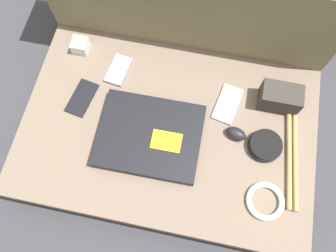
{
  "coord_description": "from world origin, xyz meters",
  "views": [
    {
      "loc": [
        0.07,
        -0.34,
        1.08
      ],
      "look_at": [
        0.0,
        0.0,
        0.14
      ],
      "focal_mm": 35.0,
      "sensor_mm": 36.0,
      "label": 1
    }
  ],
  "objects_px": {
    "laptop": "(150,136)",
    "speaker_puck": "(265,146)",
    "charger_brick": "(80,46)",
    "phone_black": "(227,104)",
    "camera_pouch": "(280,97)",
    "phone_small": "(118,70)",
    "phone_silver": "(82,98)",
    "computer_mouse": "(236,134)"
  },
  "relations": [
    {
      "from": "laptop",
      "to": "speaker_puck",
      "type": "bearing_deg",
      "value": 5.55
    },
    {
      "from": "laptop",
      "to": "speaker_puck",
      "type": "distance_m",
      "value": 0.35
    },
    {
      "from": "charger_brick",
      "to": "phone_black",
      "type": "bearing_deg",
      "value": -11.51
    },
    {
      "from": "speaker_puck",
      "to": "camera_pouch",
      "type": "xyz_separation_m",
      "value": [
        0.02,
        0.16,
        0.02
      ]
    },
    {
      "from": "speaker_puck",
      "to": "phone_small",
      "type": "height_order",
      "value": "speaker_puck"
    },
    {
      "from": "camera_pouch",
      "to": "phone_black",
      "type": "bearing_deg",
      "value": -165.63
    },
    {
      "from": "phone_small",
      "to": "laptop",
      "type": "bearing_deg",
      "value": -45.52
    },
    {
      "from": "phone_silver",
      "to": "camera_pouch",
      "type": "distance_m",
      "value": 0.63
    },
    {
      "from": "laptop",
      "to": "computer_mouse",
      "type": "height_order",
      "value": "laptop"
    },
    {
      "from": "laptop",
      "to": "phone_small",
      "type": "xyz_separation_m",
      "value": [
        -0.15,
        0.21,
        -0.01
      ]
    },
    {
      "from": "phone_small",
      "to": "phone_black",
      "type": "bearing_deg",
      "value": 0.32
    },
    {
      "from": "phone_silver",
      "to": "phone_black",
      "type": "relative_size",
      "value": 0.95
    },
    {
      "from": "computer_mouse",
      "to": "phone_small",
      "type": "bearing_deg",
      "value": 176.61
    },
    {
      "from": "phone_black",
      "to": "phone_silver",
      "type": "bearing_deg",
      "value": -159.96
    },
    {
      "from": "speaker_puck",
      "to": "charger_brick",
      "type": "height_order",
      "value": "charger_brick"
    },
    {
      "from": "phone_black",
      "to": "charger_brick",
      "type": "bearing_deg",
      "value": 179.56
    },
    {
      "from": "phone_black",
      "to": "phone_small",
      "type": "relative_size",
      "value": 1.19
    },
    {
      "from": "laptop",
      "to": "camera_pouch",
      "type": "distance_m",
      "value": 0.42
    },
    {
      "from": "phone_silver",
      "to": "phone_small",
      "type": "distance_m",
      "value": 0.15
    },
    {
      "from": "camera_pouch",
      "to": "charger_brick",
      "type": "height_order",
      "value": "camera_pouch"
    },
    {
      "from": "laptop",
      "to": "phone_black",
      "type": "bearing_deg",
      "value": 35.08
    },
    {
      "from": "computer_mouse",
      "to": "camera_pouch",
      "type": "bearing_deg",
      "value": 66.3
    },
    {
      "from": "phone_black",
      "to": "camera_pouch",
      "type": "xyz_separation_m",
      "value": [
        0.15,
        0.04,
        0.03
      ]
    },
    {
      "from": "speaker_puck",
      "to": "phone_small",
      "type": "bearing_deg",
      "value": 161.47
    },
    {
      "from": "speaker_puck",
      "to": "phone_silver",
      "type": "xyz_separation_m",
      "value": [
        -0.59,
        0.05,
        -0.01
      ]
    },
    {
      "from": "phone_black",
      "to": "computer_mouse",
      "type": "bearing_deg",
      "value": -57.36
    },
    {
      "from": "computer_mouse",
      "to": "camera_pouch",
      "type": "height_order",
      "value": "camera_pouch"
    },
    {
      "from": "speaker_puck",
      "to": "phone_black",
      "type": "height_order",
      "value": "speaker_puck"
    },
    {
      "from": "speaker_puck",
      "to": "computer_mouse",
      "type": "bearing_deg",
      "value": 166.73
    },
    {
      "from": "phone_small",
      "to": "camera_pouch",
      "type": "relative_size",
      "value": 0.94
    },
    {
      "from": "computer_mouse",
      "to": "camera_pouch",
      "type": "relative_size",
      "value": 0.58
    },
    {
      "from": "computer_mouse",
      "to": "phone_silver",
      "type": "distance_m",
      "value": 0.5
    },
    {
      "from": "charger_brick",
      "to": "speaker_puck",
      "type": "bearing_deg",
      "value": -19.13
    },
    {
      "from": "phone_small",
      "to": "charger_brick",
      "type": "xyz_separation_m",
      "value": [
        -0.15,
        0.06,
        0.02
      ]
    },
    {
      "from": "computer_mouse",
      "to": "charger_brick",
      "type": "bearing_deg",
      "value": 176.22
    },
    {
      "from": "laptop",
      "to": "camera_pouch",
      "type": "relative_size",
      "value": 2.55
    },
    {
      "from": "camera_pouch",
      "to": "speaker_puck",
      "type": "bearing_deg",
      "value": -98.49
    },
    {
      "from": "phone_small",
      "to": "charger_brick",
      "type": "relative_size",
      "value": 2.24
    },
    {
      "from": "speaker_puck",
      "to": "phone_small",
      "type": "distance_m",
      "value": 0.53
    },
    {
      "from": "speaker_puck",
      "to": "phone_silver",
      "type": "distance_m",
      "value": 0.6
    },
    {
      "from": "phone_black",
      "to": "phone_small",
      "type": "bearing_deg",
      "value": -176.44
    },
    {
      "from": "phone_silver",
      "to": "computer_mouse",
      "type": "bearing_deg",
      "value": 7.21
    }
  ]
}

